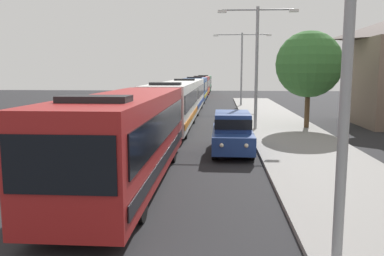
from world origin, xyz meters
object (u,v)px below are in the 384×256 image
(bus_fourth_in_line, at_px, (196,88))
(streetlamp_near, at_px, (350,13))
(bus_middle, at_px, (188,94))
(streetlamp_mid, at_px, (257,55))
(bus_rear, at_px, (201,85))
(streetlamp_far, at_px, (242,61))
(bus_lead, at_px, (128,134))
(bus_second_in_line, at_px, (173,104))
(bus_tail_end, at_px, (204,83))
(white_suv, at_px, (232,131))
(roadside_tree, at_px, (309,64))

(bus_fourth_in_line, relative_size, streetlamp_near, 1.43)
(bus_middle, height_order, streetlamp_mid, streetlamp_mid)
(bus_rear, distance_m, streetlamp_far, 19.71)
(bus_middle, bearing_deg, bus_lead, -90.00)
(bus_lead, height_order, streetlamp_far, streetlamp_far)
(bus_second_in_line, height_order, bus_tail_end, same)
(bus_tail_end, xyz_separation_m, streetlamp_mid, (5.40, -49.74, 3.15))
(bus_fourth_in_line, distance_m, bus_rear, 11.90)
(bus_tail_end, height_order, white_suv, bus_tail_end)
(bus_middle, bearing_deg, streetlamp_far, 47.61)
(bus_tail_end, distance_m, roadside_tree, 49.85)
(bus_tail_end, xyz_separation_m, roadside_tree, (8.83, -48.99, 2.59))
(bus_tail_end, xyz_separation_m, streetlamp_near, (5.40, -68.00, 3.15))
(bus_middle, distance_m, bus_rear, 24.58)
(bus_second_in_line, bearing_deg, bus_rear, 90.00)
(bus_lead, distance_m, bus_tail_end, 62.29)
(bus_lead, distance_m, roadside_tree, 16.17)
(bus_lead, relative_size, streetlamp_mid, 1.52)
(bus_fourth_in_line, bearing_deg, bus_middle, -90.00)
(bus_middle, height_order, bus_tail_end, same)
(bus_rear, bearing_deg, bus_middle, -90.00)
(bus_fourth_in_line, distance_m, bus_tail_end, 24.70)
(bus_fourth_in_line, distance_m, white_suv, 32.34)
(bus_fourth_in_line, xyz_separation_m, roadside_tree, (8.83, -24.29, 2.59))
(bus_lead, relative_size, streetlamp_far, 1.49)
(bus_rear, distance_m, bus_tail_end, 12.81)
(bus_second_in_line, distance_m, streetlamp_far, 19.15)
(bus_tail_end, bearing_deg, bus_rear, -90.00)
(bus_rear, relative_size, streetlamp_far, 1.49)
(bus_tail_end, bearing_deg, bus_fourth_in_line, -90.00)
(bus_second_in_line, xyz_separation_m, white_suv, (3.70, -7.28, -0.66))
(bus_second_in_line, height_order, bus_middle, same)
(bus_fourth_in_line, bearing_deg, streetlamp_far, -51.44)
(bus_rear, relative_size, white_suv, 2.35)
(streetlamp_mid, height_order, streetlamp_far, streetlamp_far)
(bus_tail_end, relative_size, white_suv, 2.35)
(bus_lead, height_order, white_suv, bus_lead)
(bus_rear, xyz_separation_m, streetlamp_mid, (5.40, -36.93, 3.15))
(bus_rear, bearing_deg, streetlamp_near, -84.41)
(bus_lead, xyz_separation_m, white_suv, (3.70, 5.47, -0.66))
(bus_second_in_line, relative_size, bus_middle, 0.95)
(streetlamp_near, xyz_separation_m, streetlamp_mid, (0.00, 18.26, 0.00))
(white_suv, height_order, streetlamp_far, streetlamp_far)
(bus_middle, relative_size, white_suv, 2.47)
(bus_rear, bearing_deg, bus_lead, -90.00)
(bus_middle, bearing_deg, bus_tail_end, 90.00)
(bus_middle, xyz_separation_m, roadside_tree, (8.83, -11.60, 2.59))
(streetlamp_mid, bearing_deg, bus_tail_end, 96.19)
(bus_rear, height_order, streetlamp_mid, streetlamp_mid)
(bus_lead, bearing_deg, bus_tail_end, 90.00)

